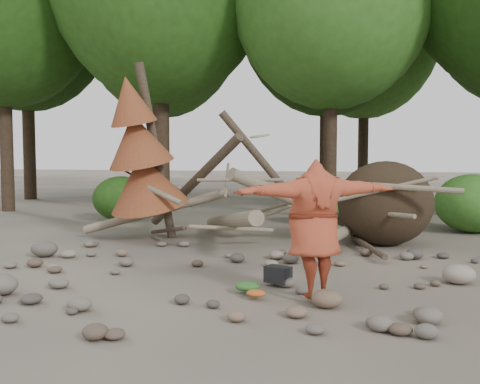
# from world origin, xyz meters

# --- Properties ---
(ground) EXTENTS (120.00, 120.00, 0.00)m
(ground) POSITION_xyz_m (0.00, 0.00, 0.00)
(ground) COLOR #514C44
(ground) RESTS_ON ground
(deadfall_pile) EXTENTS (8.55, 5.24, 3.30)m
(deadfall_pile) POSITION_xyz_m (2.02, 4.24, 0.95)
(deadfall_pile) COLOR #332619
(deadfall_pile) RESTS_ON ground
(dead_conifer) EXTENTS (2.06, 2.16, 4.35)m
(dead_conifer) POSITION_xyz_m (-3.12, 3.37, 2.11)
(dead_conifer) COLOR #4C3F30
(dead_conifer) RESTS_ON ground
(bush_left) EXTENTS (1.80, 1.80, 1.44)m
(bush_left) POSITION_xyz_m (-5.50, 7.20, 0.72)
(bush_left) COLOR #234F15
(bush_left) RESTS_ON ground
(bush_mid) EXTENTS (1.40, 1.40, 1.12)m
(bush_mid) POSITION_xyz_m (0.80, 7.80, 0.56)
(bush_mid) COLOR #2F651D
(bush_mid) RESTS_ON ground
(bush_right) EXTENTS (2.00, 2.00, 1.60)m
(bush_right) POSITION_xyz_m (5.00, 7.00, 0.80)
(bush_right) COLOR #3A7725
(bush_right) RESTS_ON ground
(frisbee_thrower) EXTENTS (2.47, 1.74, 2.36)m
(frisbee_thrower) POSITION_xyz_m (1.44, -0.96, 1.07)
(frisbee_thrower) COLOR #A53E25
(frisbee_thrower) RESTS_ON ground
(backpack) EXTENTS (0.47, 0.40, 0.26)m
(backpack) POSITION_xyz_m (0.79, -0.15, 0.13)
(backpack) COLOR black
(backpack) RESTS_ON ground
(cloth_green) EXTENTS (0.38, 0.32, 0.14)m
(cloth_green) POSITION_xyz_m (0.41, -0.74, 0.07)
(cloth_green) COLOR #2E6428
(cloth_green) RESTS_ON ground
(cloth_orange) EXTENTS (0.29, 0.24, 0.10)m
(cloth_orange) POSITION_xyz_m (0.61, -1.04, 0.05)
(cloth_orange) COLOR #B4551E
(cloth_orange) RESTS_ON ground
(boulder_front_left) EXTENTS (0.52, 0.47, 0.31)m
(boulder_front_left) POSITION_xyz_m (-3.22, -1.64, 0.16)
(boulder_front_left) COLOR #6B6459
(boulder_front_left) RESTS_ON ground
(boulder_front_right) EXTENTS (0.43, 0.39, 0.26)m
(boulder_front_right) POSITION_xyz_m (1.64, -1.20, 0.13)
(boulder_front_right) COLOR brown
(boulder_front_right) RESTS_ON ground
(boulder_mid_right) EXTENTS (0.53, 0.48, 0.32)m
(boulder_mid_right) POSITION_xyz_m (3.66, 0.69, 0.16)
(boulder_mid_right) COLOR gray
(boulder_mid_right) RESTS_ON ground
(boulder_mid_left) EXTENTS (0.56, 0.51, 0.34)m
(boulder_mid_left) POSITION_xyz_m (-4.36, 1.21, 0.17)
(boulder_mid_left) COLOR #5C544D
(boulder_mid_left) RESTS_ON ground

